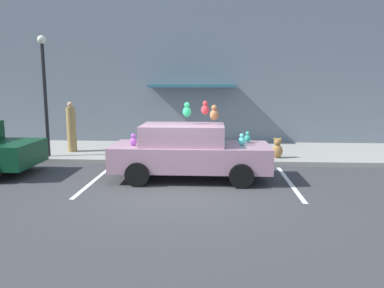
% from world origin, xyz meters
% --- Properties ---
extents(ground_plane, '(60.00, 60.00, 0.00)m').
position_xyz_m(ground_plane, '(0.00, 0.00, 0.00)').
color(ground_plane, '#38383A').
extents(sidewalk, '(24.00, 4.00, 0.15)m').
position_xyz_m(sidewalk, '(0.00, 5.00, 0.07)').
color(sidewalk, gray).
rests_on(sidewalk, ground).
extents(storefront_building, '(24.00, 1.25, 6.40)m').
position_xyz_m(storefront_building, '(0.00, 7.14, 3.19)').
color(storefront_building, slate).
rests_on(storefront_building, ground).
extents(parking_stripe_front, '(0.12, 3.60, 0.01)m').
position_xyz_m(parking_stripe_front, '(3.00, 1.00, 0.00)').
color(parking_stripe_front, silver).
rests_on(parking_stripe_front, ground).
extents(parking_stripe_rear, '(0.12, 3.60, 0.01)m').
position_xyz_m(parking_stripe_rear, '(-2.38, 1.00, 0.00)').
color(parking_stripe_rear, silver).
rests_on(parking_stripe_rear, ground).
extents(plush_covered_car, '(4.36, 1.89, 2.17)m').
position_xyz_m(plush_covered_car, '(0.24, 1.25, 0.80)').
color(plush_covered_car, '#AC8192').
rests_on(plush_covered_car, ground).
extents(teddy_bear_on_sidewalk, '(0.36, 0.30, 0.69)m').
position_xyz_m(teddy_bear_on_sidewalk, '(3.10, 3.65, 0.47)').
color(teddy_bear_on_sidewalk, '#9E723D').
rests_on(teddy_bear_on_sidewalk, sidewalk).
extents(street_lamp_post, '(0.28, 0.28, 4.08)m').
position_xyz_m(street_lamp_post, '(-4.81, 3.50, 2.64)').
color(street_lamp_post, black).
rests_on(street_lamp_post, sidewalk).
extents(pedestrian_near_shopfront, '(0.33, 0.33, 1.84)m').
position_xyz_m(pedestrian_near_shopfront, '(-4.32, 4.44, 1.01)').
color(pedestrian_near_shopfront, '#9F8049').
rests_on(pedestrian_near_shopfront, sidewalk).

